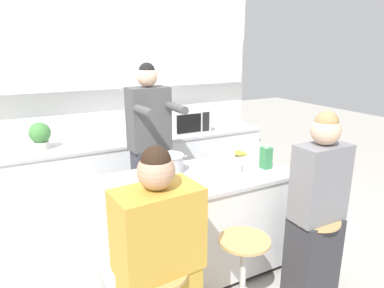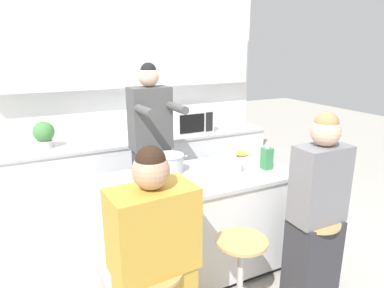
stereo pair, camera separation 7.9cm
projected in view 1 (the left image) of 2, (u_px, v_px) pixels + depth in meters
ground_plane at (196, 270)px, 3.04m from camera, size 16.00×16.00×0.00m
wall_back at (127, 79)px, 4.08m from camera, size 3.40×0.22×2.70m
back_counter at (140, 173)px, 4.13m from camera, size 3.16×0.63×0.89m
kitchen_island at (196, 224)px, 2.92m from camera, size 1.61×0.78×0.90m
bar_stool_center at (243, 280)px, 2.37m from camera, size 0.38×0.38×0.67m
bar_stool_rightmost at (312, 256)px, 2.64m from camera, size 0.38×0.38×0.67m
person_cooking at (150, 159)px, 3.22m from camera, size 0.39×0.55×1.78m
person_wrapped_blanket at (159, 269)px, 1.99m from camera, size 0.50×0.32×1.41m
person_seated_near at (316, 216)px, 2.56m from camera, size 0.40×0.27×1.49m
cooking_pot at (169, 164)px, 2.84m from camera, size 0.34×0.25×0.16m
fruit_bowl at (229, 166)px, 2.91m from camera, size 0.23×0.23×0.07m
coffee_cup_near at (132, 194)px, 2.34m from camera, size 0.12×0.09×0.09m
banana_bunch at (240, 153)px, 3.30m from camera, size 0.17×0.12×0.06m
juice_carton at (266, 158)px, 2.95m from camera, size 0.08×0.08×0.20m
microwave at (186, 120)px, 4.21m from camera, size 0.51×0.36×0.29m
potted_plant at (40, 135)px, 3.50m from camera, size 0.21×0.21×0.28m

